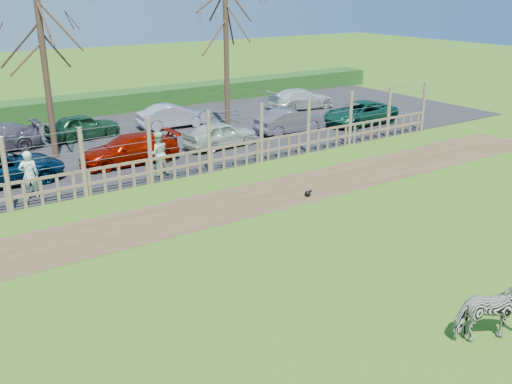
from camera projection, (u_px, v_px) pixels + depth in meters
ground at (278, 264)px, 15.19m from camera, size 120.00×120.00×0.00m
dirt_strip at (197, 212)px, 18.69m from camera, size 34.00×2.80×0.01m
asphalt at (94, 146)px, 26.47m from camera, size 44.00×13.00×0.04m
hedge at (50, 109)px, 31.75m from camera, size 46.00×2.00×1.10m
fence at (151, 163)px, 21.15m from camera, size 30.16×0.16×2.50m
tree_mid at (42, 42)px, 23.00m from camera, size 4.80×4.80×6.83m
tree_right at (226, 24)px, 28.01m from camera, size 4.80×4.80×7.35m
zebra at (493, 313)px, 11.69m from camera, size 1.68×1.16×1.30m
visitor_a at (29, 175)px, 19.46m from camera, size 0.71×0.55×1.72m
visitor_b at (158, 154)px, 22.01m from camera, size 0.92×0.76×1.72m
crow at (308, 193)px, 20.06m from camera, size 0.29×0.21×0.23m
car_2 at (4, 168)px, 21.11m from camera, size 4.35×2.06×1.20m
car_3 at (129, 149)px, 23.57m from camera, size 4.18×1.81×1.20m
car_4 at (220, 134)px, 25.95m from camera, size 3.63×1.72×1.20m
car_5 at (290, 121)px, 28.57m from camera, size 3.68×1.37×1.20m
car_6 at (360, 113)px, 30.37m from camera, size 4.35×2.07×1.20m
car_10 at (83, 126)px, 27.48m from camera, size 3.66×1.81×1.20m
car_11 at (173, 116)px, 29.69m from camera, size 3.75×1.61×1.20m
car_13 at (301, 99)px, 34.23m from camera, size 4.28×2.09×1.20m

